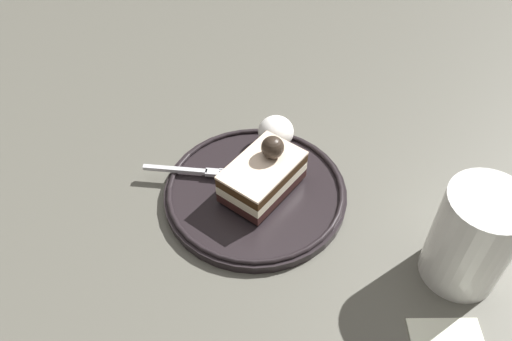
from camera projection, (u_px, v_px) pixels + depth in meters
The scene contains 6 objects.
ground_plane at pixel (271, 188), 0.63m from camera, with size 2.40×2.40×0.00m, color #56554B.
dessert_plate at pixel (256, 192), 0.61m from camera, with size 0.22×0.22×0.02m.
cake_slice at pixel (263, 174), 0.59m from camera, with size 0.09×0.11×0.07m.
whipped_cream_dollop at pixel (276, 132), 0.65m from camera, with size 0.04×0.04×0.04m, color white.
fork at pixel (197, 171), 0.62m from camera, with size 0.09×0.10×0.00m.
drink_glass_near at pixel (470, 242), 0.51m from camera, with size 0.08×0.08×0.12m.
Camera 1 is at (0.34, -0.24, 0.47)m, focal length 36.33 mm.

